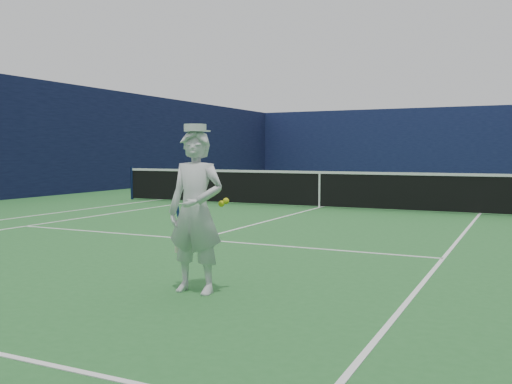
% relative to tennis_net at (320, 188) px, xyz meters
% --- Properties ---
extents(ground, '(80.00, 80.00, 0.00)m').
position_rel_tennis_net_xyz_m(ground, '(0.00, 0.00, -0.55)').
color(ground, '#27672C').
rests_on(ground, ground).
extents(court_markings, '(11.03, 23.83, 0.01)m').
position_rel_tennis_net_xyz_m(court_markings, '(0.00, 0.00, -0.55)').
color(court_markings, white).
rests_on(court_markings, ground).
extents(windscreen_fence, '(20.12, 36.12, 4.00)m').
position_rel_tennis_net_xyz_m(windscreen_fence, '(0.00, 0.00, 1.45)').
color(windscreen_fence, '#10163D').
rests_on(windscreen_fence, ground).
extents(tennis_net, '(12.88, 0.09, 1.07)m').
position_rel_tennis_net_xyz_m(tennis_net, '(0.00, 0.00, 0.00)').
color(tennis_net, '#141E4C').
rests_on(tennis_net, ground).
extents(tennis_player, '(0.77, 0.47, 1.82)m').
position_rel_tennis_net_xyz_m(tennis_player, '(1.96, -9.60, 0.33)').
color(tennis_player, silver).
rests_on(tennis_player, ground).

